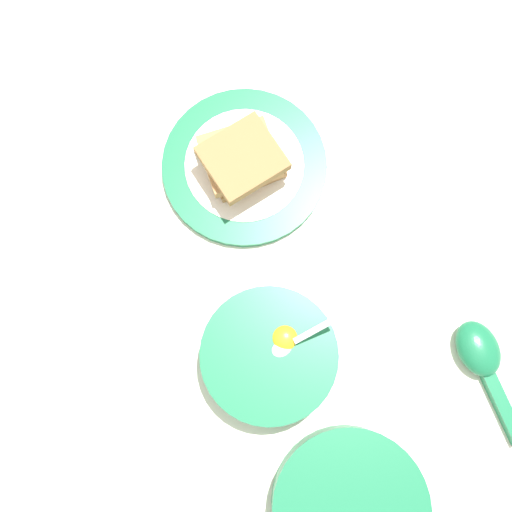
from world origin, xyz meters
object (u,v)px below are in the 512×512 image
egg_bowl (269,356)px  soup_spoon (482,358)px  toast_plate (244,166)px  congee_bowl (349,507)px  toast_sandwich (242,159)px

egg_bowl → soup_spoon: size_ratio=1.05×
toast_plate → congee_bowl: 0.43m
toast_sandwich → congee_bowl: size_ratio=0.61×
egg_bowl → congee_bowl: 0.19m
egg_bowl → congee_bowl: bearing=-94.5°
toast_plate → soup_spoon: bearing=-73.3°
toast_plate → egg_bowl: bearing=-115.5°
toast_plate → toast_sandwich: (-0.00, 0.00, 0.03)m
congee_bowl → toast_sandwich: bearing=74.1°
egg_bowl → toast_sandwich: (0.10, 0.22, 0.01)m
toast_plate → toast_sandwich: 0.03m
toast_sandwich → egg_bowl: bearing=-114.8°
egg_bowl → soup_spoon: (0.21, -0.14, -0.01)m
toast_plate → toast_sandwich: size_ratio=2.00×
egg_bowl → toast_plate: egg_bowl is taller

